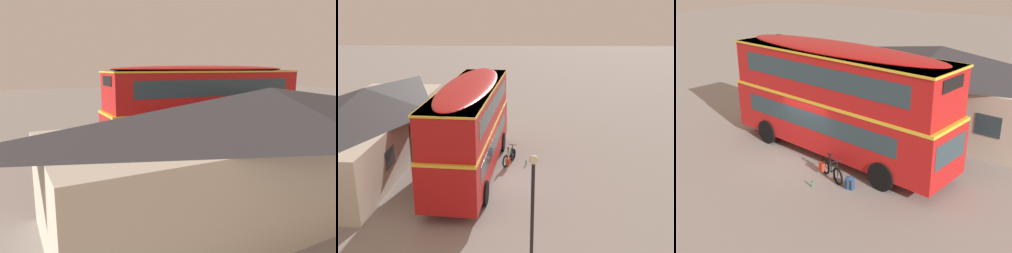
% 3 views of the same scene
% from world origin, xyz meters
% --- Properties ---
extents(ground_plane, '(120.00, 120.00, 0.00)m').
position_xyz_m(ground_plane, '(0.00, 0.00, 0.00)').
color(ground_plane, gray).
extents(double_decker_bus, '(10.71, 3.45, 4.79)m').
position_xyz_m(double_decker_bus, '(0.81, 1.30, 2.64)').
color(double_decker_bus, black).
rests_on(double_decker_bus, ground).
extents(touring_bicycle, '(1.59, 0.76, 1.00)m').
position_xyz_m(touring_bicycle, '(1.91, -0.62, 0.37)').
color(touring_bicycle, black).
rests_on(touring_bicycle, ground).
extents(backpack_on_ground, '(0.35, 0.30, 0.50)m').
position_xyz_m(backpack_on_ground, '(2.98, -0.82, 0.26)').
color(backpack_on_ground, '#2D4C7A').
rests_on(backpack_on_ground, ground).
extents(water_bottle_green_metal, '(0.07, 0.07, 0.26)m').
position_xyz_m(water_bottle_green_metal, '(1.80, -1.55, 0.12)').
color(water_bottle_green_metal, green).
rests_on(water_bottle_green_metal, ground).
extents(pub_building, '(14.87, 6.17, 4.05)m').
position_xyz_m(pub_building, '(2.67, 7.25, 2.07)').
color(pub_building, beige).
rests_on(pub_building, ground).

